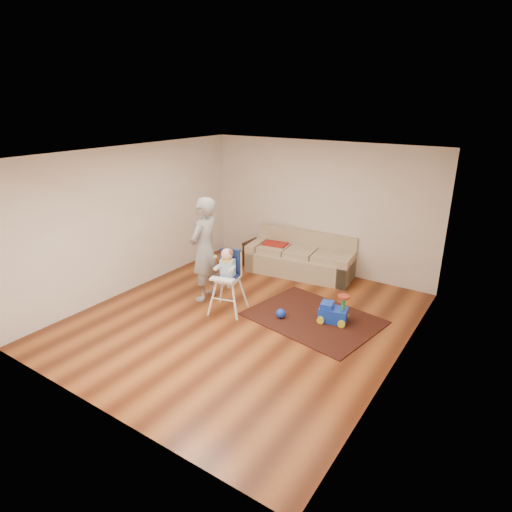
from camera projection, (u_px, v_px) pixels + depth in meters
The scene contains 9 objects.
ground at pixel (243, 319), 7.16m from camera, with size 5.50×5.50×0.00m, color #4F210F.
room_envelope at pixel (260, 203), 6.92m from camera, with size 5.04×5.52×2.72m.
sofa at pixel (301, 254), 8.88m from camera, with size 2.28×1.16×0.84m.
side_table at pixel (258, 253), 9.42m from camera, with size 0.52×0.52×0.52m, color black, non-canonical shape.
area_rug at pixel (313, 318), 7.17m from camera, with size 2.05×1.54×0.02m, color black.
ride_on_toy at pixel (334, 308), 6.97m from camera, with size 0.45×0.32×0.49m, color blue, non-canonical shape.
toy_ball at pixel (281, 313), 7.13m from camera, with size 0.16×0.16×0.16m, color blue.
high_chair at pixel (228, 281), 7.24m from camera, with size 0.65×0.65×1.15m.
adult at pixel (204, 250), 7.59m from camera, with size 0.69×0.45×1.89m, color #979799.
Camera 1 is at (3.70, -5.17, 3.47)m, focal length 30.00 mm.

